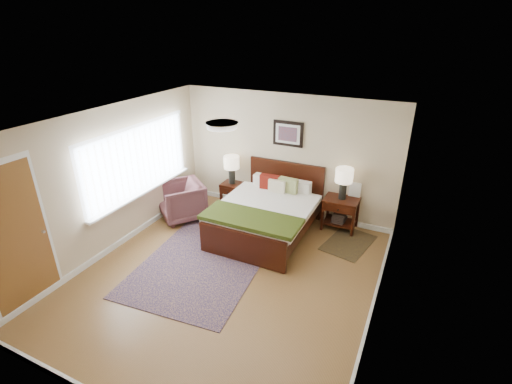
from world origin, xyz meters
TOP-DOWN VIEW (x-y plane):
  - floor at (0.00, 0.00)m, footprint 5.00×5.00m
  - back_wall at (0.00, 2.50)m, footprint 4.50×0.04m
  - front_wall at (0.00, -2.50)m, footprint 4.50×0.04m
  - left_wall at (-2.25, 0.00)m, footprint 0.04×5.00m
  - right_wall at (2.25, 0.00)m, footprint 0.04×5.00m
  - ceiling at (0.00, 0.00)m, footprint 4.50×5.00m
  - window at (-2.20, 0.70)m, footprint 0.11×2.72m
  - door at (-2.23, -1.75)m, footprint 0.06×1.00m
  - ceil_fixture at (0.00, 0.00)m, footprint 0.44×0.44m
  - bed at (0.03, 1.47)m, footprint 1.72×2.08m
  - wall_art at (0.03, 2.47)m, footprint 0.62×0.05m
  - nightstand_left at (-1.14, 2.25)m, footprint 0.44×0.40m
  - nightstand_right at (1.25, 2.26)m, footprint 0.65×0.48m
  - lamp_left at (-1.14, 2.27)m, footprint 0.33×0.33m
  - lamp_right at (1.25, 2.27)m, footprint 0.33×0.33m
  - armchair at (-1.80, 1.31)m, footprint 1.18×1.18m
  - rug_persian at (-0.56, 0.15)m, footprint 2.12×2.83m
  - rug_navy at (1.54, 1.80)m, footprint 0.92×1.19m

SIDE VIEW (x-z plane):
  - floor at x=0.00m, z-range 0.00..0.00m
  - rug_persian at x=-0.56m, z-range 0.00..0.01m
  - rug_navy at x=1.54m, z-range 0.00..0.01m
  - nightstand_right at x=1.25m, z-range 0.06..0.70m
  - armchair at x=-1.80m, z-range 0.00..0.78m
  - nightstand_left at x=-1.14m, z-range 0.14..0.67m
  - bed at x=0.03m, z-range -0.04..1.08m
  - lamp_left at x=-1.14m, z-range 0.65..1.26m
  - lamp_right at x=1.25m, z-range 0.76..1.37m
  - door at x=-2.23m, z-range -0.02..2.16m
  - back_wall at x=0.00m, z-range 0.00..2.50m
  - front_wall at x=0.00m, z-range 0.00..2.50m
  - left_wall at x=-2.25m, z-range 0.00..2.50m
  - right_wall at x=2.25m, z-range 0.00..2.50m
  - window at x=-2.20m, z-range 0.72..2.04m
  - wall_art at x=0.03m, z-range 1.47..1.97m
  - ceil_fixture at x=0.00m, z-range 2.43..2.50m
  - ceiling at x=0.00m, z-range 2.49..2.51m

